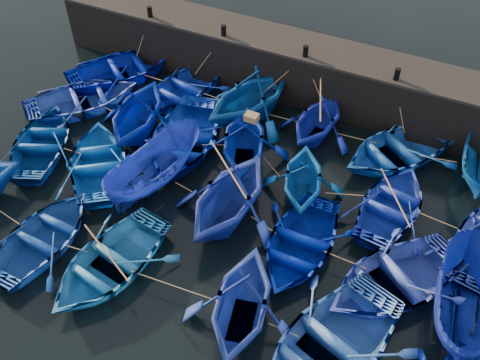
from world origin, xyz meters
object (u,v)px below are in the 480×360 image
at_px(boat_0, 123,68).
at_px(wooden_crate, 252,117).
at_px(boat_8, 183,138).
at_px(boat_13, 43,142).

distance_m(boat_0, wooden_crate, 9.02).
bearing_deg(boat_8, boat_13, -165.46).
bearing_deg(boat_0, wooden_crate, -163.33).
relative_size(boat_0, boat_8, 0.96).
bearing_deg(wooden_crate, boat_0, 161.20).
bearing_deg(boat_13, boat_0, -112.65).
bearing_deg(boat_0, boat_13, 126.98).
relative_size(boat_8, wooden_crate, 10.84).
relative_size(boat_8, boat_13, 1.19).
xyz_separation_m(boat_0, boat_13, (0.16, -6.01, -0.07)).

